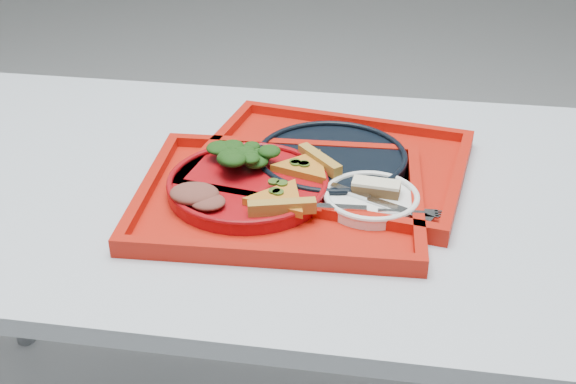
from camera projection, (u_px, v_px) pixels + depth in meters
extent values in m
cube|color=silver|center=(255.00, 188.00, 1.24)|extent=(1.60, 0.80, 0.03)
cylinder|color=gray|center=(0.00, 231.00, 1.80)|extent=(0.05, 0.05, 0.72)
cube|color=#AD1409|center=(280.00, 200.00, 1.16)|extent=(0.47, 0.37, 0.01)
cube|color=#AD1409|center=(331.00, 167.00, 1.26)|extent=(0.50, 0.42, 0.01)
cylinder|color=maroon|center=(248.00, 187.00, 1.17)|extent=(0.26, 0.26, 0.02)
cylinder|color=white|center=(371.00, 201.00, 1.14)|extent=(0.15, 0.15, 0.01)
cylinder|color=black|center=(331.00, 160.00, 1.25)|extent=(0.26, 0.26, 0.02)
ellipsoid|color=black|center=(243.00, 154.00, 1.19)|extent=(0.10, 0.09, 0.05)
ellipsoid|color=brown|center=(194.00, 194.00, 1.11)|extent=(0.08, 0.06, 0.02)
cube|color=#53381B|center=(376.00, 189.00, 1.14)|extent=(0.08, 0.04, 0.02)
cube|color=beige|center=(376.00, 183.00, 1.13)|extent=(0.08, 0.04, 0.01)
cube|color=silver|center=(377.00, 201.00, 1.12)|extent=(0.17, 0.09, 0.01)
cube|color=silver|center=(377.00, 210.00, 1.09)|extent=(0.19, 0.03, 0.01)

